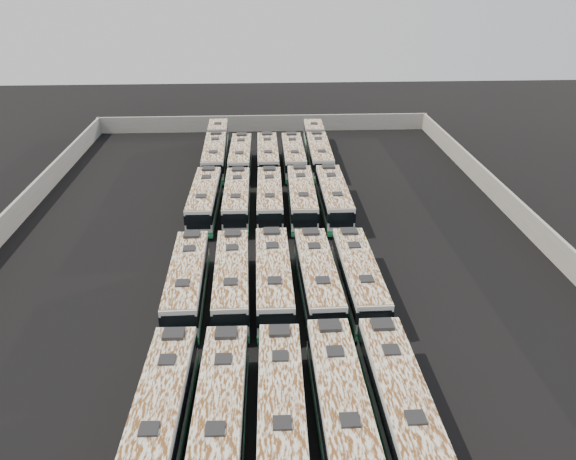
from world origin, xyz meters
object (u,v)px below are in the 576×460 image
object	(u,v)px
bus_front_far_right	(400,402)
bus_midback_right	(302,198)
bus_front_far_left	(161,413)
bus_front_center	(281,408)
bus_midfront_left	(232,281)
bus_midback_far_left	(205,200)
bus_midback_left	(237,199)
bus_back_far_right	(318,148)
bus_midback_center	(270,199)
bus_midback_far_right	(334,198)
bus_front_left	(221,412)
bus_midfront_center	(273,279)
bus_midfront_far_right	(359,278)
bus_midfront_right	(318,279)
bus_back_right	(293,157)
bus_front_right	(341,405)
bus_back_center	(268,157)
bus_back_far_left	(216,149)
bus_midfront_far_left	(187,282)
bus_back_left	(241,158)

from	to	relation	value
bus_front_far_right	bus_midback_right	xyz separation A→B (m)	(-2.94, 26.66, -0.01)
bus_front_far_left	bus_front_center	xyz separation A→B (m)	(5.83, 0.06, -0.02)
bus_front_far_right	bus_midfront_left	bearing A→B (deg)	125.17
bus_front_center	bus_midback_far_left	size ratio (longest dim) A/B	0.98
bus_midback_left	bus_back_far_right	xyz separation A→B (m)	(8.92, 15.09, 0.02)
bus_midback_left	bus_midback_center	world-z (taller)	bus_midback_center
bus_midback_far_right	bus_front_left	bearing A→B (deg)	-108.02
bus_midfront_center	bus_midfront_far_right	xyz separation A→B (m)	(5.91, -0.04, -0.04)
bus_midback_far_left	bus_midback_center	world-z (taller)	bus_midback_far_left
bus_midfront_right	bus_back_right	size ratio (longest dim) A/B	1.03
bus_front_right	bus_midback_far_right	world-z (taller)	bus_front_right
bus_front_left	bus_midback_far_right	size ratio (longest dim) A/B	0.99
bus_back_far_right	bus_midback_far_left	bearing A→B (deg)	-127.09
bus_front_far_left	bus_midfront_center	bearing A→B (deg)	66.06
bus_midback_far_right	bus_front_far_left	bearing A→B (deg)	-113.52
bus_midback_right	bus_midback_left	bearing A→B (deg)	179.98
bus_back_center	bus_midfront_far_right	bearing A→B (deg)	-77.82
bus_front_left	bus_back_right	xyz separation A→B (m)	(5.87, 39.13, -0.03)
bus_front_far_right	bus_midback_right	distance (m)	26.82
bus_midback_center	bus_back_center	bearing A→B (deg)	90.58
bus_midfront_far_right	bus_back_right	xyz separation A→B (m)	(-2.94, 26.78, -0.03)
bus_front_left	bus_back_far_left	xyz separation A→B (m)	(-2.96, 42.26, 0.03)
bus_midback_far_right	bus_back_center	xyz separation A→B (m)	(-5.86, 12.45, -0.05)
bus_front_far_left	bus_midfront_far_left	bearing A→B (deg)	91.81
bus_midfront_center	bus_midback_left	size ratio (longest dim) A/B	1.05
bus_midfront_center	bus_midfront_far_left	bearing A→B (deg)	179.23
bus_midfront_center	bus_back_far_left	xyz separation A→B (m)	(-5.86, 29.87, -0.01)
bus_back_left	bus_midfront_far_right	bearing A→B (deg)	-70.87
bus_midfront_far_left	bus_midfront_center	bearing A→B (deg)	-1.57
bus_front_center	bus_midfront_center	distance (m)	12.18
bus_front_right	bus_back_far_right	distance (m)	41.99
bus_midfront_center	bus_midback_far_left	distance (m)	15.73
bus_back_right	bus_midfront_far_right	bearing A→B (deg)	-83.60
bus_midback_left	bus_back_far_left	bearing A→B (deg)	100.90
bus_midback_left	bus_midfront_far_right	bearing A→B (deg)	-58.67
bus_back_far_right	bus_front_far_left	bearing A→B (deg)	-104.58
bus_midfront_far_left	bus_back_far_left	size ratio (longest dim) A/B	0.63
bus_front_center	bus_midfront_left	bearing A→B (deg)	104.40
bus_back_center	bus_back_far_right	xyz separation A→B (m)	(5.87, 2.83, 0.01)
bus_midback_center	bus_back_left	xyz separation A→B (m)	(-2.98, 12.13, 0.00)
bus_midfront_center	bus_midback_far_left	bearing A→B (deg)	111.90
bus_front_center	bus_midfront_left	world-z (taller)	bus_midfront_left
bus_front_far_left	bus_midback_far_right	xyz separation A→B (m)	(11.74, 26.66, 0.04)
bus_midfront_far_right	bus_midback_far_right	distance (m)	14.45
bus_midfront_right	bus_midfront_far_right	distance (m)	2.87
bus_front_far_right	bus_back_far_right	bearing A→B (deg)	89.47
bus_midfront_right	bus_midback_center	xyz separation A→B (m)	(-2.99, 14.62, -0.04)
bus_midback_far_left	bus_front_far_left	bearing A→B (deg)	-88.92
bus_midback_center	bus_back_left	bearing A→B (deg)	104.61
bus_front_left	bus_front_center	bearing A→B (deg)	5.16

